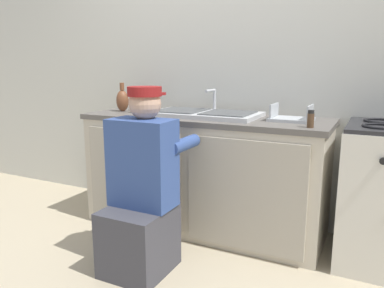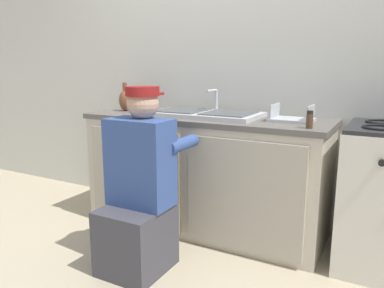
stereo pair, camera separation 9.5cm
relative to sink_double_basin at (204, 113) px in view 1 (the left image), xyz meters
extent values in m
plane|color=tan|center=(0.00, -0.30, -0.88)|extent=(12.00, 12.00, 0.00)
cube|color=silver|center=(0.00, 0.35, 0.37)|extent=(6.00, 0.10, 2.50)
cube|color=beige|center=(0.00, 0.00, -0.47)|extent=(1.77, 0.60, 0.82)
cube|color=#AFA694|center=(-0.43, -0.31, -0.47)|extent=(0.78, 0.02, 0.72)
cube|color=#AFA694|center=(0.43, -0.31, -0.47)|extent=(0.78, 0.02, 0.72)
cube|color=#5B5651|center=(0.00, 0.00, -0.04)|extent=(1.81, 0.62, 0.04)
cube|color=silver|center=(0.00, 0.00, 0.00)|extent=(0.80, 0.44, 0.03)
cube|color=#4C4F51|center=(-0.19, 0.00, 0.01)|extent=(0.33, 0.35, 0.01)
cube|color=#4C4F51|center=(0.19, 0.00, 0.01)|extent=(0.33, 0.35, 0.01)
cylinder|color=#B7BABF|center=(0.00, 0.19, 0.07)|extent=(0.02, 0.02, 0.18)
cylinder|color=#B7BABF|center=(0.00, 0.11, 0.16)|extent=(0.02, 0.16, 0.02)
torus|color=black|center=(1.15, -0.12, 0.00)|extent=(0.19, 0.19, 0.02)
torus|color=black|center=(1.15, 0.12, 0.00)|extent=(0.19, 0.19, 0.02)
cylinder|color=black|center=(1.19, -0.31, -0.15)|extent=(0.04, 0.02, 0.04)
cube|color=#3F3F47|center=(-0.08, -0.76, -0.68)|extent=(0.36, 0.40, 0.40)
cube|color=#334C8C|center=(-0.08, -0.70, -0.22)|extent=(0.38, 0.22, 0.52)
sphere|color=tan|center=(-0.08, -0.66, 0.13)|extent=(0.19, 0.19, 0.19)
cylinder|color=maroon|center=(-0.08, -0.66, 0.20)|extent=(0.20, 0.20, 0.06)
cube|color=maroon|center=(-0.08, -0.58, 0.18)|extent=(0.13, 0.09, 0.02)
cylinder|color=#334C8C|center=(-0.25, -0.50, -0.13)|extent=(0.08, 0.30, 0.08)
cylinder|color=#334C8C|center=(0.09, -0.50, -0.13)|extent=(0.08, 0.30, 0.08)
cylinder|color=#DBB760|center=(-0.64, 0.09, 0.04)|extent=(0.07, 0.07, 0.11)
cylinder|color=#B21E19|center=(-0.64, 0.09, 0.10)|extent=(0.07, 0.07, 0.02)
cube|color=#B2B7BC|center=(0.63, 0.03, -0.01)|extent=(0.28, 0.22, 0.02)
cube|color=#B2B7BC|center=(0.51, 0.03, 0.04)|extent=(0.01, 0.21, 0.10)
cube|color=#B2B7BC|center=(0.74, 0.03, 0.04)|extent=(0.01, 0.21, 0.10)
cylinder|color=#335699|center=(-0.55, -0.05, 0.03)|extent=(0.08, 0.08, 0.09)
torus|color=#335699|center=(-0.49, -0.05, 0.03)|extent=(0.06, 0.01, 0.06)
ellipsoid|color=brown|center=(-0.72, -0.01, 0.07)|extent=(0.10, 0.10, 0.17)
cylinder|color=brown|center=(-0.72, -0.01, 0.18)|extent=(0.04, 0.04, 0.06)
cylinder|color=#513823|center=(0.79, -0.21, 0.02)|extent=(0.04, 0.04, 0.08)
cylinder|color=black|center=(0.79, -0.21, 0.08)|extent=(0.04, 0.04, 0.02)
camera|label=1|loc=(1.14, -2.48, 0.33)|focal=35.00mm
camera|label=2|loc=(1.22, -2.44, 0.33)|focal=35.00mm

